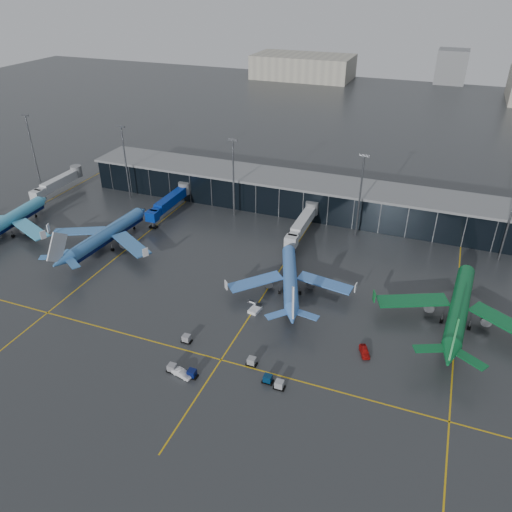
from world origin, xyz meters
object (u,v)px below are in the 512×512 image
(airliner_klm_west, at_px, (5,214))
(mobile_airstair, at_px, (255,309))
(airliner_arkefly, at_px, (106,227))
(airliner_aer_lingus, at_px, (462,297))
(airliner_klm_near, at_px, (290,271))
(service_van_red, at_px, (365,351))
(baggage_carts, at_px, (224,367))
(service_van_white, at_px, (182,373))

(airliner_klm_west, xyz_separation_m, mobile_airstair, (84.40, -10.20, -5.51))
(airliner_arkefly, bearing_deg, airliner_aer_lingus, 2.94)
(airliner_klm_near, xyz_separation_m, service_van_red, (22.08, -17.29, -4.96))
(baggage_carts, xyz_separation_m, mobile_airstair, (-1.41, 20.80, 0.01))
(airliner_klm_near, distance_m, mobile_airstair, 13.51)
(airliner_aer_lingus, distance_m, service_van_red, 26.52)
(service_van_red, xyz_separation_m, service_van_white, (-32.71, -19.66, -0.01))
(airliner_klm_west, bearing_deg, mobile_airstair, -10.72)
(service_van_red, bearing_deg, baggage_carts, -172.57)
(airliner_klm_west, xyz_separation_m, baggage_carts, (85.82, -31.00, -5.52))
(airliner_klm_west, relative_size, airliner_klm_near, 1.10)
(airliner_arkefly, distance_m, airliner_klm_near, 56.19)
(baggage_carts, bearing_deg, airliner_arkefly, 146.30)
(airliner_klm_west, xyz_separation_m, airliner_arkefly, (33.17, 4.10, -0.00))
(airliner_klm_west, xyz_separation_m, service_van_white, (78.67, -35.56, -5.55))
(airliner_klm_near, relative_size, baggage_carts, 1.46)
(airliner_arkefly, height_order, service_van_red, airliner_arkefly)
(service_van_white, bearing_deg, airliner_klm_west, 79.02)
(airliner_klm_near, height_order, service_van_white, airliner_klm_near)
(airliner_klm_near, relative_size, service_van_red, 8.59)
(airliner_aer_lingus, bearing_deg, service_van_white, -138.31)
(airliner_arkefly, height_order, airliner_aer_lingus, airliner_aer_lingus)
(baggage_carts, xyz_separation_m, service_van_red, (25.56, 15.10, -0.02))
(airliner_arkefly, distance_m, airliner_aer_lingus, 95.78)
(airliner_aer_lingus, height_order, service_van_white, airliner_aer_lingus)
(airliner_arkefly, relative_size, airliner_aer_lingus, 0.94)
(airliner_klm_near, bearing_deg, service_van_white, -125.32)
(airliner_aer_lingus, height_order, baggage_carts, airliner_aer_lingus)
(airliner_arkefly, xyz_separation_m, service_van_white, (45.50, -39.67, -5.55))
(airliner_arkefly, relative_size, airliner_klm_near, 1.10)
(airliner_arkefly, xyz_separation_m, airliner_aer_lingus, (95.77, -1.04, 0.40))
(baggage_carts, bearing_deg, service_van_white, -147.47)
(service_van_red, distance_m, service_van_white, 38.16)
(airliner_arkefly, xyz_separation_m, baggage_carts, (52.64, -35.11, -5.52))
(airliner_aer_lingus, bearing_deg, airliner_arkefly, -176.46)
(airliner_aer_lingus, xyz_separation_m, service_van_white, (-50.28, -38.63, -5.94))
(airliner_klm_west, distance_m, mobile_airstair, 85.19)
(service_van_red, relative_size, service_van_white, 0.98)
(airliner_aer_lingus, bearing_deg, airliner_klm_west, -174.48)
(baggage_carts, relative_size, service_van_red, 5.89)
(airliner_arkefly, height_order, service_van_white, airliner_arkefly)
(service_van_red, bearing_deg, airliner_arkefly, 142.50)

